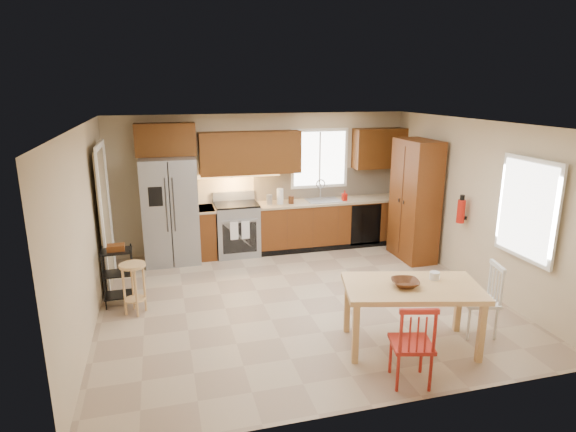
{
  "coord_description": "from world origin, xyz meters",
  "views": [
    {
      "loc": [
        -1.81,
        -6.09,
        2.97
      ],
      "look_at": [
        -0.07,
        0.4,
        1.15
      ],
      "focal_mm": 30.0,
      "sensor_mm": 36.0,
      "label": 1
    }
  ],
  "objects_px": {
    "chair_red": "(411,342)",
    "table_bowl": "(405,287)",
    "range_stove": "(237,230)",
    "chair_white": "(479,300)",
    "fire_extinguisher": "(461,211)",
    "utility_cart": "(119,276)",
    "soap_bottle": "(345,195)",
    "dining_table": "(410,316)",
    "table_jar": "(434,277)",
    "pantry": "(415,200)",
    "refrigerator": "(170,211)",
    "bar_stool": "(134,289)"
  },
  "relations": [
    {
      "from": "dining_table",
      "to": "chair_red",
      "type": "xyz_separation_m",
      "value": [
        -0.35,
        -0.65,
        0.08
      ]
    },
    {
      "from": "dining_table",
      "to": "chair_red",
      "type": "relative_size",
      "value": 1.7
    },
    {
      "from": "table_bowl",
      "to": "table_jar",
      "type": "relative_size",
      "value": 2.4
    },
    {
      "from": "dining_table",
      "to": "pantry",
      "type": "bearing_deg",
      "value": 74.91
    },
    {
      "from": "table_jar",
      "to": "bar_stool",
      "type": "distance_m",
      "value": 3.87
    },
    {
      "from": "table_jar",
      "to": "bar_stool",
      "type": "height_order",
      "value": "table_jar"
    },
    {
      "from": "refrigerator",
      "to": "dining_table",
      "type": "relative_size",
      "value": 1.18
    },
    {
      "from": "fire_extinguisher",
      "to": "utility_cart",
      "type": "height_order",
      "value": "fire_extinguisher"
    },
    {
      "from": "bar_stool",
      "to": "table_bowl",
      "type": "bearing_deg",
      "value": -14.31
    },
    {
      "from": "dining_table",
      "to": "utility_cart",
      "type": "relative_size",
      "value": 1.85
    },
    {
      "from": "refrigerator",
      "to": "table_bowl",
      "type": "xyz_separation_m",
      "value": [
        2.49,
        -3.66,
        -0.15
      ]
    },
    {
      "from": "table_jar",
      "to": "bar_stool",
      "type": "relative_size",
      "value": 0.18
    },
    {
      "from": "table_jar",
      "to": "table_bowl",
      "type": "bearing_deg",
      "value": -167.47
    },
    {
      "from": "dining_table",
      "to": "utility_cart",
      "type": "xyz_separation_m",
      "value": [
        -3.36,
        2.07,
        0.04
      ]
    },
    {
      "from": "soap_bottle",
      "to": "table_bowl",
      "type": "relative_size",
      "value": 0.61
    },
    {
      "from": "pantry",
      "to": "dining_table",
      "type": "xyz_separation_m",
      "value": [
        -1.54,
        -2.74,
        -0.67
      ]
    },
    {
      "from": "dining_table",
      "to": "table_bowl",
      "type": "relative_size",
      "value": 4.94
    },
    {
      "from": "soap_bottle",
      "to": "pantry",
      "type": "relative_size",
      "value": 0.09
    },
    {
      "from": "table_bowl",
      "to": "table_jar",
      "type": "distance_m",
      "value": 0.44
    },
    {
      "from": "fire_extinguisher",
      "to": "dining_table",
      "type": "xyz_separation_m",
      "value": [
        -1.74,
        -1.69,
        -0.72
      ]
    },
    {
      "from": "refrigerator",
      "to": "fire_extinguisher",
      "type": "height_order",
      "value": "refrigerator"
    },
    {
      "from": "range_stove",
      "to": "refrigerator",
      "type": "bearing_deg",
      "value": -177.01
    },
    {
      "from": "refrigerator",
      "to": "chair_white",
      "type": "height_order",
      "value": "refrigerator"
    },
    {
      "from": "pantry",
      "to": "fire_extinguisher",
      "type": "height_order",
      "value": "pantry"
    },
    {
      "from": "refrigerator",
      "to": "dining_table",
      "type": "bearing_deg",
      "value": -54.76
    },
    {
      "from": "refrigerator",
      "to": "pantry",
      "type": "relative_size",
      "value": 0.87
    },
    {
      "from": "chair_red",
      "to": "bar_stool",
      "type": "xyz_separation_m",
      "value": [
        -2.79,
        2.37,
        -0.1
      ]
    },
    {
      "from": "refrigerator",
      "to": "fire_extinguisher",
      "type": "distance_m",
      "value": 4.76
    },
    {
      "from": "fire_extinguisher",
      "to": "chair_red",
      "type": "xyz_separation_m",
      "value": [
        -2.09,
        -2.34,
        -0.65
      ]
    },
    {
      "from": "range_stove",
      "to": "chair_red",
      "type": "relative_size",
      "value": 1.02
    },
    {
      "from": "range_stove",
      "to": "table_jar",
      "type": "bearing_deg",
      "value": -63.92
    },
    {
      "from": "soap_bottle",
      "to": "bar_stool",
      "type": "xyz_separation_m",
      "value": [
        -3.74,
        -1.91,
        -0.64
      ]
    },
    {
      "from": "chair_red",
      "to": "table_bowl",
      "type": "xyz_separation_m",
      "value": [
        0.25,
        0.65,
        0.31
      ]
    },
    {
      "from": "soap_bottle",
      "to": "bar_stool",
      "type": "bearing_deg",
      "value": -152.88
    },
    {
      "from": "pantry",
      "to": "bar_stool",
      "type": "relative_size",
      "value": 2.98
    },
    {
      "from": "chair_red",
      "to": "chair_white",
      "type": "height_order",
      "value": "same"
    },
    {
      "from": "utility_cart",
      "to": "soap_bottle",
      "type": "bearing_deg",
      "value": 19.84
    },
    {
      "from": "soap_bottle",
      "to": "table_jar",
      "type": "bearing_deg",
      "value": -94.11
    },
    {
      "from": "chair_white",
      "to": "fire_extinguisher",
      "type": "bearing_deg",
      "value": -11.5
    },
    {
      "from": "pantry",
      "to": "dining_table",
      "type": "relative_size",
      "value": 1.36
    },
    {
      "from": "chair_red",
      "to": "utility_cart",
      "type": "bearing_deg",
      "value": 152.24
    },
    {
      "from": "fire_extinguisher",
      "to": "table_jar",
      "type": "bearing_deg",
      "value": -131.43
    },
    {
      "from": "dining_table",
      "to": "bar_stool",
      "type": "relative_size",
      "value": 2.19
    },
    {
      "from": "range_stove",
      "to": "chair_red",
      "type": "bearing_deg",
      "value": -76.03
    },
    {
      "from": "dining_table",
      "to": "table_jar",
      "type": "height_order",
      "value": "table_jar"
    },
    {
      "from": "table_bowl",
      "to": "utility_cart",
      "type": "xyz_separation_m",
      "value": [
        -3.27,
        2.07,
        -0.35
      ]
    },
    {
      "from": "soap_bottle",
      "to": "fire_extinguisher",
      "type": "relative_size",
      "value": 0.53
    },
    {
      "from": "chair_red",
      "to": "table_bowl",
      "type": "height_order",
      "value": "chair_red"
    },
    {
      "from": "range_stove",
      "to": "dining_table",
      "type": "bearing_deg",
      "value": -68.88
    },
    {
      "from": "chair_red",
      "to": "table_bowl",
      "type": "relative_size",
      "value": 2.9
    }
  ]
}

